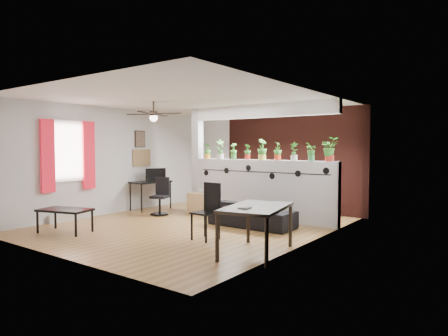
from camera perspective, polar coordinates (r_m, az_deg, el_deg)
room_shell at (r=8.29m, az=-4.64°, el=0.67°), size 6.30×7.10×2.90m
partition_wall at (r=9.09m, az=5.46°, el=-3.09°), size 3.60×0.18×1.35m
ceiling_header at (r=9.07m, az=5.51°, el=8.13°), size 3.60×0.18×0.30m
pier_column at (r=10.15m, az=-3.81°, el=1.10°), size 0.22×0.20×2.60m
brick_panel at (r=10.33m, az=9.67°, el=1.09°), size 3.90×0.05×2.60m
vine_decal at (r=8.97m, az=5.15°, el=-0.57°), size 3.31×0.01×0.30m
window_assembly at (r=9.46m, az=-21.34°, el=2.02°), size 0.09×1.30×1.55m
baseboard_heater at (r=9.57m, az=-21.13°, el=-6.50°), size 0.08×1.00×0.18m
corkboard at (r=10.78m, az=-11.67°, el=1.42°), size 0.03×0.60×0.45m
framed_art at (r=10.75m, az=-11.91°, el=4.08°), size 0.03×0.34×0.44m
ceiling_fan at (r=8.65m, az=-10.02°, el=7.45°), size 1.19×1.19×0.43m
potted_plant_0 at (r=9.94m, az=-2.36°, el=2.52°), size 0.19×0.15×0.38m
potted_plant_1 at (r=9.70m, az=-0.54°, el=2.78°), size 0.32×0.32×0.47m
potted_plant_2 at (r=9.47m, az=1.37°, el=2.49°), size 0.19×0.16×0.38m
potted_plant_3 at (r=9.24m, az=3.38°, el=2.41°), size 0.20×0.17×0.36m
potted_plant_4 at (r=9.04m, az=5.49°, el=2.74°), size 0.25×0.29×0.47m
potted_plant_5 at (r=8.84m, az=7.68°, el=2.50°), size 0.25×0.26×0.40m
potted_plant_6 at (r=8.66m, az=9.98°, el=2.46°), size 0.25×0.24×0.40m
potted_plant_7 at (r=8.49m, az=12.37°, el=2.36°), size 0.21×0.23×0.38m
potted_plant_8 at (r=8.33m, az=14.86°, el=2.69°), size 0.33×0.31×0.49m
sofa at (r=8.29m, az=4.01°, el=-6.64°), size 1.70×0.67×0.50m
cube_shelf at (r=9.79m, az=-3.68°, el=-5.07°), size 0.49×0.45×0.53m
cup at (r=9.71m, az=-3.46°, el=-3.24°), size 0.14×0.14×0.11m
computer_desk at (r=10.58m, az=-10.43°, el=-2.25°), size 0.62×1.07×0.75m
monitor at (r=10.67m, az=-9.85°, el=-1.32°), size 0.33×0.14×0.18m
office_chair at (r=9.76m, az=-9.04°, el=-4.35°), size 0.48×0.49×0.89m
dining_table at (r=6.15m, az=4.65°, el=-6.17°), size 1.09×1.49×0.74m
book at (r=5.94m, az=2.30°, el=-5.62°), size 0.19×0.23×0.02m
folding_chair at (r=7.12m, az=-2.17°, el=-5.43°), size 0.43×0.43×1.00m
coffee_table at (r=8.26m, az=-21.78°, el=-5.78°), size 1.09×0.80×0.46m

